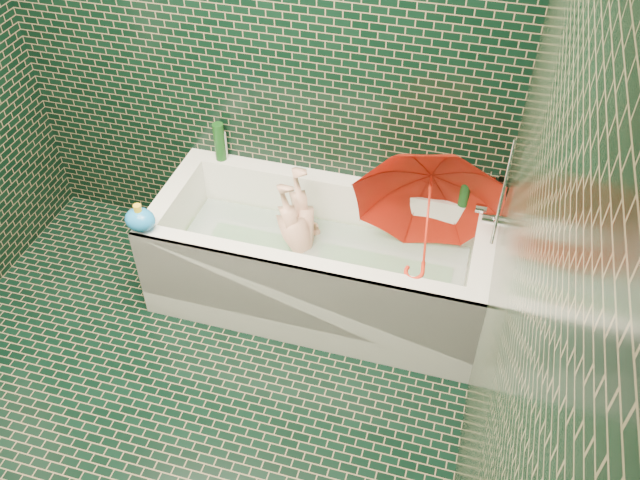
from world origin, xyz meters
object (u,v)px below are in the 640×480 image
(child, at_px, (302,244))
(umbrella, at_px, (427,223))
(bathtub, at_px, (319,269))
(bath_toy, at_px, (140,219))
(rubber_duck, at_px, (438,189))

(child, bearing_deg, umbrella, 101.20)
(bathtub, xyz_separation_m, bath_toy, (-0.80, -0.31, 0.40))
(bathtub, height_order, rubber_duck, rubber_duck)
(child, distance_m, rubber_duck, 0.76)
(child, height_order, umbrella, umbrella)
(bathtub, relative_size, bath_toy, 9.39)
(umbrella, bearing_deg, bath_toy, -170.34)
(umbrella, height_order, rubber_duck, umbrella)
(bathtub, height_order, umbrella, umbrella)
(umbrella, xyz_separation_m, bath_toy, (-1.32, -0.33, -0.01))
(rubber_duck, bearing_deg, child, -140.81)
(child, bearing_deg, bathtub, 77.04)
(rubber_duck, bearing_deg, bath_toy, -139.25)
(bathtub, xyz_separation_m, child, (-0.11, 0.06, 0.10))
(bathtub, distance_m, bath_toy, 0.95)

